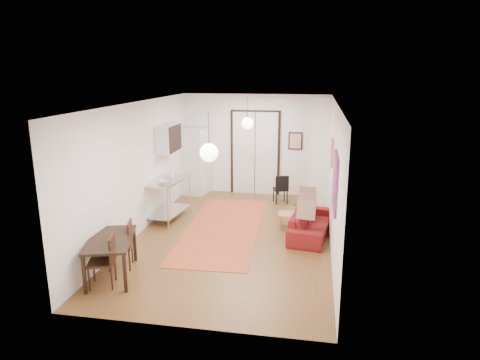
% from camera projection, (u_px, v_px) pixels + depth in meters
% --- Properties ---
extents(floor, '(7.00, 7.00, 0.00)m').
position_uv_depth(floor, '(233.00, 236.00, 9.41)').
color(floor, brown).
rests_on(floor, ground).
extents(ceiling, '(4.20, 7.00, 0.02)m').
position_uv_depth(ceiling, '(232.00, 103.00, 8.69)').
color(ceiling, silver).
rests_on(ceiling, wall_back).
extents(wall_back, '(4.20, 0.02, 2.90)m').
position_uv_depth(wall_back, '(255.00, 145.00, 12.39)').
color(wall_back, white).
rests_on(wall_back, floor).
extents(wall_front, '(4.20, 0.02, 2.90)m').
position_uv_depth(wall_front, '(183.00, 232.00, 5.71)').
color(wall_front, white).
rests_on(wall_front, floor).
extents(wall_left, '(0.02, 7.00, 2.90)m').
position_uv_depth(wall_left, '(139.00, 169.00, 9.40)').
color(wall_left, white).
rests_on(wall_left, floor).
extents(wall_right, '(0.02, 7.00, 2.90)m').
position_uv_depth(wall_right, '(334.00, 176.00, 8.70)').
color(wall_right, white).
rests_on(wall_right, floor).
extents(double_doors, '(1.44, 0.06, 2.50)m').
position_uv_depth(double_doors, '(255.00, 154.00, 12.41)').
color(double_doors, white).
rests_on(double_doors, wall_back).
extents(stub_partition, '(0.50, 0.10, 2.90)m').
position_uv_depth(stub_partition, '(320.00, 153.00, 11.17)').
color(stub_partition, white).
rests_on(stub_partition, floor).
extents(wall_cabinet, '(0.35, 1.00, 0.70)m').
position_uv_depth(wall_cabinet, '(169.00, 138.00, 10.69)').
color(wall_cabinet, white).
rests_on(wall_cabinet, wall_left).
extents(painting_popart, '(0.05, 1.00, 1.00)m').
position_uv_depth(painting_popart, '(335.00, 182.00, 7.46)').
color(painting_popart, red).
rests_on(painting_popart, wall_right).
extents(painting_abstract, '(0.05, 0.50, 0.60)m').
position_uv_depth(painting_abstract, '(332.00, 152.00, 9.38)').
color(painting_abstract, beige).
rests_on(painting_abstract, wall_right).
extents(poster_back, '(0.40, 0.03, 0.50)m').
position_uv_depth(poster_back, '(295.00, 141.00, 12.13)').
color(poster_back, red).
rests_on(poster_back, wall_back).
extents(print_left, '(0.03, 0.44, 0.54)m').
position_uv_depth(print_left, '(169.00, 133.00, 11.18)').
color(print_left, '#9D7141').
rests_on(print_left, wall_left).
extents(pendant_back, '(0.30, 0.30, 0.80)m').
position_uv_depth(pendant_back, '(247.00, 123.00, 10.76)').
color(pendant_back, white).
rests_on(pendant_back, ceiling).
extents(pendant_front, '(0.30, 0.30, 0.80)m').
position_uv_depth(pendant_front, '(209.00, 153.00, 6.95)').
color(pendant_front, white).
rests_on(pendant_front, ceiling).
extents(kilim_rug, '(1.81, 4.48, 0.01)m').
position_uv_depth(kilim_rug, '(224.00, 228.00, 9.91)').
color(kilim_rug, '#C55E31').
rests_on(kilim_rug, floor).
extents(sofa, '(1.95, 0.98, 0.54)m').
position_uv_depth(sofa, '(311.00, 223.00, 9.43)').
color(sofa, maroon).
rests_on(sofa, floor).
extents(coffee_table, '(0.77, 0.43, 0.34)m').
position_uv_depth(coffee_table, '(295.00, 216.00, 9.85)').
color(coffee_table, tan).
rests_on(coffee_table, floor).
extents(potted_plant, '(0.26, 0.30, 0.33)m').
position_uv_depth(potted_plant, '(300.00, 207.00, 9.78)').
color(potted_plant, '#33682E').
rests_on(potted_plant, coffee_table).
extents(kitchen_counter, '(0.82, 1.38, 1.00)m').
position_uv_depth(kitchen_counter, '(168.00, 193.00, 10.35)').
color(kitchen_counter, '#BCBFC1').
rests_on(kitchen_counter, floor).
extents(bowl, '(0.26, 0.26, 0.06)m').
position_uv_depth(bowl, '(163.00, 182.00, 9.97)').
color(bowl, silver).
rests_on(bowl, kitchen_counter).
extents(soap_bottle, '(0.11, 0.11, 0.21)m').
position_uv_depth(soap_bottle, '(171.00, 173.00, 10.48)').
color(soap_bottle, teal).
rests_on(soap_bottle, kitchen_counter).
extents(fridge, '(0.78, 0.78, 1.94)m').
position_uv_depth(fridge, '(195.00, 161.00, 12.47)').
color(fridge, silver).
rests_on(fridge, floor).
extents(dining_table, '(1.07, 1.45, 0.72)m').
position_uv_depth(dining_table, '(110.00, 243.00, 7.44)').
color(dining_table, black).
rests_on(dining_table, floor).
extents(dining_chair_near, '(0.52, 0.65, 0.89)m').
position_uv_depth(dining_chair_near, '(122.00, 240.00, 7.89)').
color(dining_chair_near, '#381B11').
rests_on(dining_chair_near, floor).
extents(dining_chair_far, '(0.52, 0.65, 0.89)m').
position_uv_depth(dining_chair_far, '(104.00, 255.00, 7.23)').
color(dining_chair_far, '#381B11').
rests_on(dining_chair_far, floor).
extents(black_side_chair, '(0.46, 0.47, 0.80)m').
position_uv_depth(black_side_chair, '(281.00, 186.00, 11.75)').
color(black_side_chair, black).
rests_on(black_side_chair, floor).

